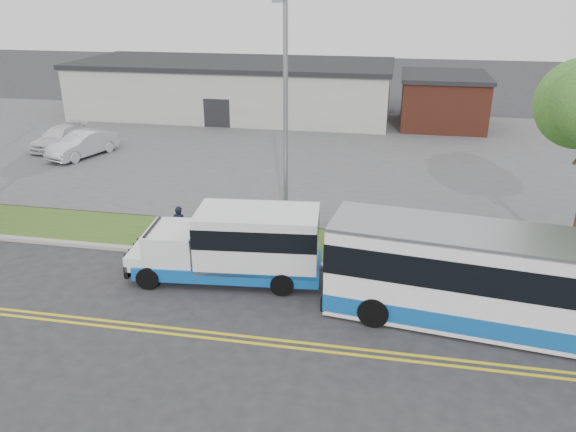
% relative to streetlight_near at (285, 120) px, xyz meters
% --- Properties ---
extents(ground, '(140.00, 140.00, 0.00)m').
position_rel_streetlight_near_xyz_m(ground, '(-3.00, -2.73, -5.23)').
color(ground, '#28282B').
rests_on(ground, ground).
extents(lane_line_north, '(70.00, 0.12, 0.01)m').
position_rel_streetlight_near_xyz_m(lane_line_north, '(-3.00, -6.58, -5.23)').
color(lane_line_north, gold).
rests_on(lane_line_north, ground).
extents(lane_line_south, '(70.00, 0.12, 0.01)m').
position_rel_streetlight_near_xyz_m(lane_line_south, '(-3.00, -6.88, -5.23)').
color(lane_line_south, gold).
rests_on(lane_line_south, ground).
extents(curb, '(80.00, 0.30, 0.15)m').
position_rel_streetlight_near_xyz_m(curb, '(-3.00, -1.63, -5.16)').
color(curb, '#9E9B93').
rests_on(curb, ground).
extents(verge, '(80.00, 3.30, 0.10)m').
position_rel_streetlight_near_xyz_m(verge, '(-3.00, 0.17, -5.18)').
color(verge, '#39511B').
rests_on(verge, ground).
extents(parking_lot, '(80.00, 25.00, 0.10)m').
position_rel_streetlight_near_xyz_m(parking_lot, '(-3.00, 14.27, -5.18)').
color(parking_lot, '#4C4C4F').
rests_on(parking_lot, ground).
extents(commercial_building, '(25.40, 10.40, 4.35)m').
position_rel_streetlight_near_xyz_m(commercial_building, '(-9.00, 24.27, -3.05)').
color(commercial_building, '#9E9E99').
rests_on(commercial_building, ground).
extents(brick_wing, '(6.30, 7.30, 3.90)m').
position_rel_streetlight_near_xyz_m(brick_wing, '(7.50, 23.27, -3.27)').
color(brick_wing, brown).
rests_on(brick_wing, ground).
extents(streetlight_near, '(0.35, 1.53, 9.50)m').
position_rel_streetlight_near_xyz_m(streetlight_near, '(0.00, 0.00, 0.00)').
color(streetlight_near, gray).
rests_on(streetlight_near, verge).
extents(shuttle_bus, '(7.11, 2.90, 2.66)m').
position_rel_streetlight_near_xyz_m(shuttle_bus, '(-1.09, -3.02, -3.81)').
color(shuttle_bus, '#0E51A1').
rests_on(shuttle_bus, ground).
extents(transit_bus, '(11.46, 3.96, 3.12)m').
position_rel_streetlight_near_xyz_m(transit_bus, '(7.88, -4.53, -3.66)').
color(transit_bus, white).
rests_on(transit_bus, ground).
extents(pedestrian, '(0.62, 0.43, 1.65)m').
position_rel_streetlight_near_xyz_m(pedestrian, '(-4.20, -0.83, -4.31)').
color(pedestrian, black).
rests_on(pedestrian, verge).
extents(parked_car_a, '(2.99, 4.94, 1.54)m').
position_rel_streetlight_near_xyz_m(parked_car_a, '(-14.77, 10.21, -4.36)').
color(parked_car_a, silver).
rests_on(parked_car_a, parking_lot).
extents(parked_car_b, '(2.11, 4.70, 1.34)m').
position_rel_streetlight_near_xyz_m(parked_car_b, '(-17.38, 11.86, -4.46)').
color(parked_car_b, white).
rests_on(parked_car_b, parking_lot).
extents(grocery_bag_left, '(0.32, 0.32, 0.32)m').
position_rel_streetlight_near_xyz_m(grocery_bag_left, '(-4.50, -1.08, -4.97)').
color(grocery_bag_left, white).
rests_on(grocery_bag_left, verge).
extents(grocery_bag_right, '(0.32, 0.32, 0.32)m').
position_rel_streetlight_near_xyz_m(grocery_bag_right, '(-3.90, -0.58, -4.97)').
color(grocery_bag_right, white).
rests_on(grocery_bag_right, verge).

